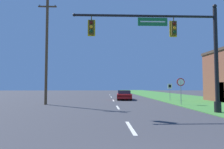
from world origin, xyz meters
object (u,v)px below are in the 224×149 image
signal_mast (180,46)px  utility_pole_near (47,49)px  car_ahead (124,95)px  stop_sign (181,85)px  route_sign_post (170,88)px

signal_mast → utility_pole_near: bearing=148.7°
car_ahead → stop_sign: (4.70, -7.36, 1.26)m
stop_sign → utility_pole_near: 13.46m
utility_pole_near → car_ahead: bearing=38.7°
route_sign_post → car_ahead: bearing=162.8°
car_ahead → utility_pole_near: 11.63m
car_ahead → utility_pole_near: utility_pole_near is taller
signal_mast → route_sign_post: signal_mast is taller
stop_sign → utility_pole_near: size_ratio=0.24×
car_ahead → route_sign_post: bearing=-17.2°
stop_sign → route_sign_post: bearing=81.8°
signal_mast → stop_sign: signal_mast is taller
stop_sign → utility_pole_near: bearing=176.7°
car_ahead → signal_mast: bearing=-79.4°
utility_pole_near → route_sign_post: bearing=19.6°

